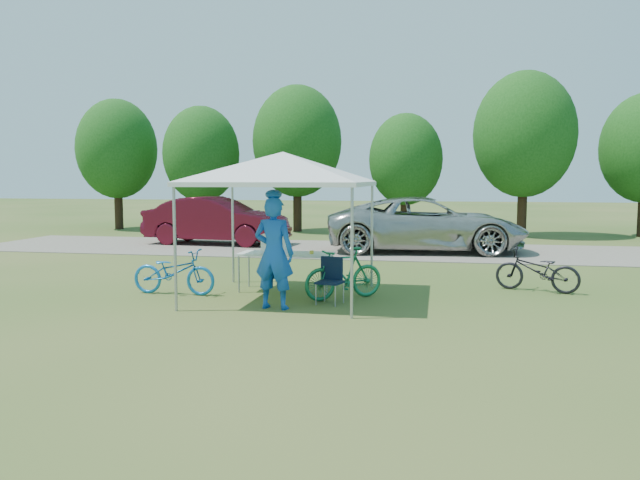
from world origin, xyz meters
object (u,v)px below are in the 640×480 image
Objects in this scene: bike_green at (344,273)px; sedan at (217,220)px; folding_table at (286,255)px; minivan at (426,224)px; cooler at (275,243)px; bike_dark at (537,270)px; folding_chair at (331,276)px; cyclist at (274,253)px; bike_blue at (174,272)px.

bike_green is 0.33× the size of sedan.
folding_table is 0.31× the size of minivan.
folding_table is at bearing -153.86° from bike_green.
minivan reaches higher than cooler.
bike_dark is (5.14, 0.86, -0.52)m from cooler.
bike_green reaches higher than folding_table.
bike_green is at bearing 80.02° from folding_chair.
bike_dark is 0.34× the size of sedan.
cyclist reaches higher than bike_green.
sedan is (-4.61, 9.71, -0.15)m from cyclist.
cooler reaches higher than folding_chair.
cyclist is 9.19m from minivan.
folding_table is 2.24× the size of folding_chair.
folding_chair is 1.19m from cyclist.
folding_chair is (1.08, -1.03, -0.23)m from folding_table.
sedan is (-2.36, 8.79, 0.38)m from bike_blue.
cyclist is at bearing 159.95° from minivan.
cooler is at bearing -147.81° from sedan.
sedan is (-5.67, 8.66, 0.33)m from bike_green.
bike_green is (0.18, 0.40, -0.00)m from folding_chair.
bike_blue is 1.03× the size of bike_dark.
bike_green is 10.35m from sedan.
sedan reaches higher than folding_chair.
folding_table is at bearing 150.31° from folding_chair.
bike_blue is 9.22m from minivan.
bike_green is (3.30, 0.14, 0.04)m from bike_blue.
cyclist reaches higher than sedan.
cyclist is (-0.88, -0.65, 0.48)m from folding_chair.
cooler reaches higher than bike_dark.
minivan is at bearing 132.84° from bike_green.
minivan is (2.84, 7.19, -0.10)m from cooler.
bike_dark is 11.76m from sedan.
cyclist is 10.75m from sedan.
cooler is 7.73m from minivan.
cooler is at bearing -150.13° from bike_green.
bike_dark is at bearing 40.26° from folding_chair.
minivan is (2.60, 7.19, 0.13)m from folding_table.
sedan reaches higher than cooler.
bike_green is (1.05, 1.06, -0.48)m from cyclist.
bike_dark is (3.64, 1.49, -0.06)m from bike_green.
bike_green is (1.26, -0.63, -0.24)m from folding_table.
bike_green reaches higher than folding_chair.
cooler reaches higher than bike_green.
bike_dark is (3.82, 1.89, -0.06)m from folding_chair.
cooler is at bearing -65.63° from bike_blue.
folding_table is 0.39× the size of sedan.
bike_dark is at bearing -164.94° from minivan.
folding_chair is 0.44m from bike_green.
minivan reaches higher than sedan.
bike_blue is (-2.25, 0.92, -0.53)m from cyclist.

